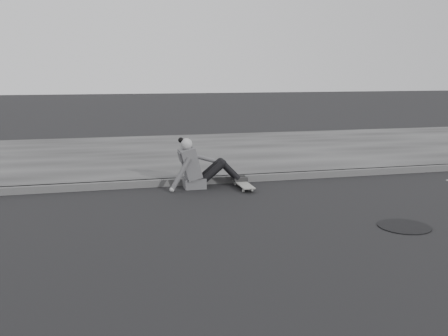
% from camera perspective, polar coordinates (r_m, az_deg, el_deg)
% --- Properties ---
extents(ground, '(80.00, 80.00, 0.00)m').
position_cam_1_polar(ground, '(6.91, 12.62, -5.79)').
color(ground, black).
rests_on(ground, ground).
extents(curb, '(24.00, 0.16, 0.12)m').
position_cam_1_polar(curb, '(9.20, 5.50, -1.01)').
color(curb, '#464646').
rests_on(curb, ground).
extents(sidewalk, '(24.00, 6.00, 0.12)m').
position_cam_1_polar(sidewalk, '(12.04, 0.74, 1.89)').
color(sidewalk, '#383838').
rests_on(sidewalk, ground).
extents(manhole, '(0.66, 0.66, 0.01)m').
position_cam_1_polar(manhole, '(6.85, 19.90, -6.30)').
color(manhole, black).
rests_on(manhole, ground).
extents(skateboard, '(0.20, 0.78, 0.09)m').
position_cam_1_polar(skateboard, '(8.51, 2.22, -1.87)').
color(skateboard, '#9A9A95').
rests_on(skateboard, ground).
extents(seated_woman, '(1.38, 0.46, 0.88)m').
position_cam_1_polar(seated_woman, '(8.51, -2.98, 0.12)').
color(seated_woman, '#49494B').
rests_on(seated_woman, ground).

